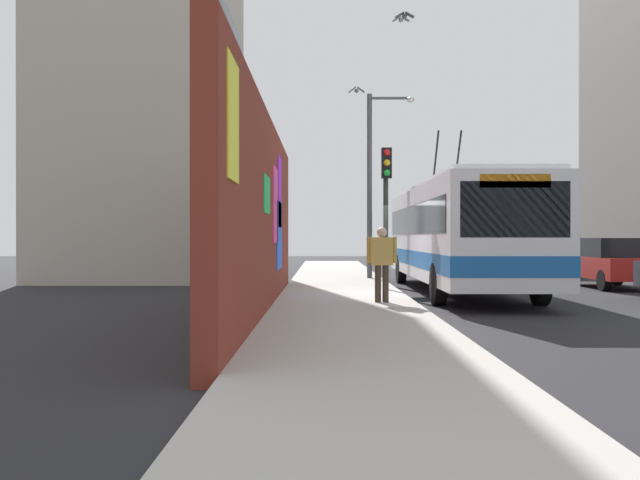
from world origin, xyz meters
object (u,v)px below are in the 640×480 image
(traffic_light, at_px, (386,193))
(parked_car_red, at_px, (611,262))
(city_bus, at_px, (457,232))
(street_lamp, at_px, (375,172))
(pedestrian_at_curb, at_px, (382,258))
(parked_car_black, at_px, (511,253))
(parked_car_silver, at_px, (545,256))

(traffic_light, bearing_deg, parked_car_red, -69.79)
(city_bus, distance_m, street_lamp, 5.43)
(parked_car_red, height_order, pedestrian_at_curb, pedestrian_at_curb)
(parked_car_red, bearing_deg, city_bus, 108.97)
(parked_car_red, bearing_deg, parked_car_black, -0.00)
(city_bus, distance_m, parked_car_black, 14.49)
(parked_car_black, xyz_separation_m, pedestrian_at_curb, (-18.21, 7.79, 0.30))
(pedestrian_at_curb, height_order, traffic_light, traffic_light)
(parked_car_red, height_order, parked_car_silver, same)
(city_bus, height_order, street_lamp, street_lamp)
(city_bus, distance_m, parked_car_silver, 9.80)
(pedestrian_at_curb, bearing_deg, parked_car_black, -23.16)
(parked_car_silver, distance_m, pedestrian_at_curb, 15.13)
(city_bus, relative_size, traffic_light, 3.11)
(parked_car_black, xyz_separation_m, traffic_light, (-14.42, 7.35, 1.99))
(parked_car_silver, distance_m, parked_car_black, 5.25)
(parked_car_silver, bearing_deg, pedestrian_at_curb, 149.00)
(traffic_light, bearing_deg, pedestrian_at_curb, 173.39)
(parked_car_black, bearing_deg, parked_car_red, 180.00)
(city_bus, bearing_deg, traffic_light, 113.12)
(parked_car_red, relative_size, street_lamp, 0.62)
(city_bus, xyz_separation_m, street_lamp, (4.53, 2.06, 2.17))
(traffic_light, xyz_separation_m, street_lamp, (5.45, -0.09, 1.09))
(parked_car_red, xyz_separation_m, parked_car_silver, (6.47, -0.00, 0.00))
(street_lamp, bearing_deg, pedestrian_at_curb, 176.75)
(parked_car_black, height_order, traffic_light, traffic_light)
(pedestrian_at_curb, distance_m, street_lamp, 9.66)
(city_bus, relative_size, parked_car_red, 3.01)
(parked_car_red, relative_size, traffic_light, 1.03)
(parked_car_red, bearing_deg, traffic_light, 110.21)
(parked_car_red, distance_m, parked_car_black, 11.71)
(parked_car_black, height_order, pedestrian_at_curb, pedestrian_at_curb)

